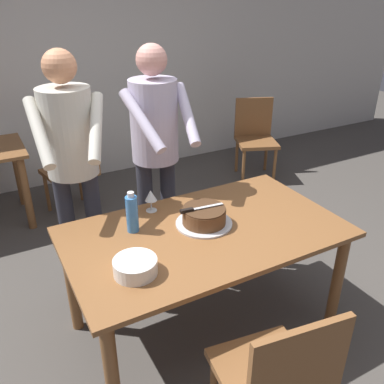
% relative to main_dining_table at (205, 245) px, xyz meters
% --- Properties ---
extents(ground_plane, '(14.00, 14.00, 0.00)m').
position_rel_main_dining_table_xyz_m(ground_plane, '(0.00, 0.00, -0.65)').
color(ground_plane, '#4C4742').
extents(back_wall, '(10.00, 0.12, 2.70)m').
position_rel_main_dining_table_xyz_m(back_wall, '(0.00, 2.84, 0.70)').
color(back_wall, silver).
rests_on(back_wall, ground_plane).
extents(main_dining_table, '(1.62, 0.94, 0.75)m').
position_rel_main_dining_table_xyz_m(main_dining_table, '(0.00, 0.00, 0.00)').
color(main_dining_table, brown).
rests_on(main_dining_table, ground_plane).
extents(cake_on_platter, '(0.34, 0.34, 0.11)m').
position_rel_main_dining_table_xyz_m(cake_on_platter, '(0.03, 0.06, 0.15)').
color(cake_on_platter, silver).
rests_on(cake_on_platter, main_dining_table).
extents(cake_knife, '(0.27, 0.05, 0.02)m').
position_rel_main_dining_table_xyz_m(cake_knife, '(-0.05, 0.07, 0.22)').
color(cake_knife, silver).
rests_on(cake_knife, cake_on_platter).
extents(plate_stack, '(0.22, 0.22, 0.08)m').
position_rel_main_dining_table_xyz_m(plate_stack, '(-0.51, -0.19, 0.14)').
color(plate_stack, white).
rests_on(plate_stack, main_dining_table).
extents(wine_glass_near, '(0.08, 0.08, 0.14)m').
position_rel_main_dining_table_xyz_m(wine_glass_near, '(-0.18, 0.36, 0.21)').
color(wine_glass_near, silver).
rests_on(wine_glass_near, main_dining_table).
extents(water_bottle, '(0.07, 0.07, 0.25)m').
position_rel_main_dining_table_xyz_m(water_bottle, '(-0.37, 0.19, 0.22)').
color(water_bottle, '#387AC6').
rests_on(water_bottle, main_dining_table).
extents(person_cutting_cake, '(0.47, 0.55, 1.72)m').
position_rel_main_dining_table_xyz_m(person_cutting_cake, '(-0.00, 0.68, 0.43)').
color(person_cutting_cake, '#2D2D38').
rests_on(person_cutting_cake, ground_plane).
extents(person_standing_beside, '(0.46, 0.57, 1.72)m').
position_rel_main_dining_table_xyz_m(person_standing_beside, '(-0.56, 0.71, 0.43)').
color(person_standing_beside, '#2D2D38').
rests_on(person_standing_beside, ground_plane).
extents(chair_near_side, '(0.50, 0.50, 0.90)m').
position_rel_main_dining_table_xyz_m(chair_near_side, '(-0.13, -0.85, -0.15)').
color(chair_near_side, brown).
rests_on(chair_near_side, ground_plane).
extents(background_chair_0, '(0.53, 0.53, 0.90)m').
position_rel_main_dining_table_xyz_m(background_chair_0, '(-0.28, 2.00, -0.15)').
color(background_chair_0, brown).
rests_on(background_chair_0, ground_plane).
extents(background_chair_2, '(0.57, 0.57, 0.90)m').
position_rel_main_dining_table_xyz_m(background_chair_2, '(1.78, 1.89, -0.15)').
color(background_chair_2, brown).
rests_on(background_chair_2, ground_plane).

